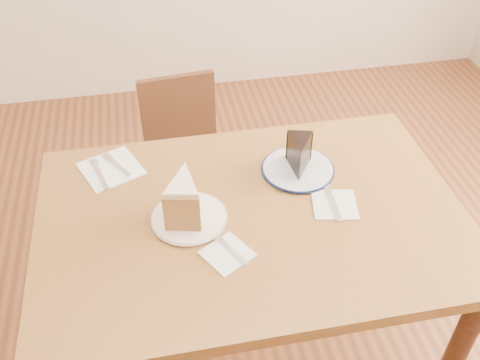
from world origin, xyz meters
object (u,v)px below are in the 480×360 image
at_px(table, 251,237).
at_px(carrot_cake, 185,197).
at_px(plate_navy, 298,169).
at_px(plate_cream, 189,218).
at_px(chocolate_cake, 299,157).
at_px(chair_far, 187,159).

bearing_deg(table, carrot_cake, 170.48).
bearing_deg(table, plate_navy, 41.46).
height_order(plate_cream, plate_navy, same).
height_order(carrot_cake, chocolate_cake, carrot_cake).
bearing_deg(chair_far, plate_navy, 112.69).
distance_m(plate_cream, carrot_cake, 0.07).
relative_size(table, chair_far, 1.62).
bearing_deg(plate_navy, carrot_cake, -160.68).
bearing_deg(carrot_cake, plate_cream, -61.06).
height_order(table, plate_cream, plate_cream).
bearing_deg(table, chocolate_cake, 40.01).
distance_m(table, carrot_cake, 0.25).
distance_m(chair_far, plate_navy, 0.72).
height_order(chair_far, carrot_cake, carrot_cake).
relative_size(carrot_cake, chocolate_cake, 1.21).
distance_m(plate_cream, plate_navy, 0.38).
xyz_separation_m(plate_navy, carrot_cake, (-0.36, -0.13, 0.06)).
xyz_separation_m(table, carrot_cake, (-0.18, 0.03, 0.17)).
distance_m(carrot_cake, chocolate_cake, 0.38).
bearing_deg(chair_far, table, 93.95).
height_order(table, chocolate_cake, chocolate_cake).
bearing_deg(carrot_cake, chocolate_cake, 29.97).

